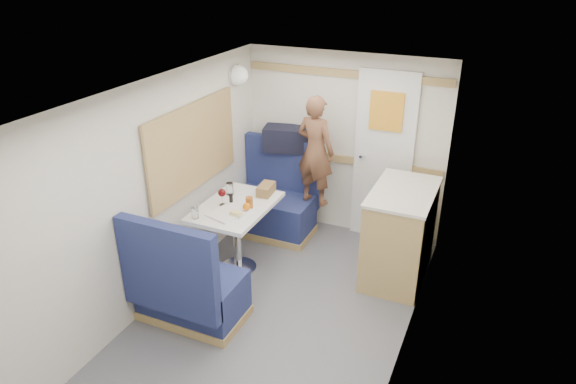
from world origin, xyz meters
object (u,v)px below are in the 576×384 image
at_px(orange_fruit, 246,207).
at_px(bench_far, 275,207).
at_px(beer_glass, 249,203).
at_px(dome_light, 238,75).
at_px(cheese_block, 236,213).
at_px(tumbler_left, 195,213).
at_px(bench_near, 188,292).
at_px(person, 315,151).
at_px(wine_glass, 222,193).
at_px(bread_loaf, 266,189).
at_px(duffel_bag, 290,139).
at_px(galley_counter, 399,233).
at_px(pepper_grinder, 231,199).
at_px(tumbler_mid, 230,189).
at_px(tray, 229,212).
at_px(dinette_table, 236,219).

bearing_deg(orange_fruit, bench_far, 99.62).
bearing_deg(beer_glass, dome_light, 122.39).
relative_size(cheese_block, tumbler_left, 0.97).
bearing_deg(bench_near, beer_glass, 80.62).
bearing_deg(orange_fruit, cheese_block, -108.26).
bearing_deg(dome_light, tumbler_left, -81.41).
relative_size(person, wine_glass, 6.97).
bearing_deg(bread_loaf, duffel_bag, 96.20).
height_order(galley_counter, orange_fruit, galley_counter).
bearing_deg(beer_glass, cheese_block, -97.13).
relative_size(bench_far, pepper_grinder, 10.65).
bearing_deg(cheese_block, orange_fruit, 71.74).
distance_m(bench_near, beer_glass, 1.00).
relative_size(galley_counter, tumbler_mid, 7.65).
xyz_separation_m(bench_near, tumbler_left, (-0.20, 0.49, 0.47)).
distance_m(person, tumbler_left, 1.45).
bearing_deg(tray, duffel_bag, 87.89).
bearing_deg(dinette_table, bench_far, 90.00).
distance_m(duffel_bag, bread_loaf, 0.82).
distance_m(galley_counter, tumbler_left, 1.94).
relative_size(galley_counter, pepper_grinder, 9.34).
distance_m(person, pepper_grinder, 1.05).
height_order(beer_glass, pepper_grinder, beer_glass).
distance_m(bench_near, wine_glass, 0.99).
distance_m(dome_light, wine_glass, 1.31).
distance_m(dome_light, duffel_bag, 0.89).
relative_size(bench_near, bread_loaf, 4.44).
distance_m(dinette_table, cheese_block, 0.30).
relative_size(tray, tumbler_mid, 2.90).
height_order(tray, tumbler_mid, tumbler_mid).
height_order(bench_far, tray, bench_far).
distance_m(dinette_table, pepper_grinder, 0.21).
xyz_separation_m(duffel_bag, beer_glass, (0.07, -1.11, -0.26)).
height_order(wine_glass, bread_loaf, wine_glass).
bearing_deg(tray, pepper_grinder, 112.60).
height_order(wine_glass, tumbler_left, wine_glass).
distance_m(tray, tumbler_mid, 0.41).
height_order(bench_far, pepper_grinder, bench_far).
height_order(tray, wine_glass, wine_glass).
height_order(orange_fruit, wine_glass, wine_glass).
bearing_deg(galley_counter, dome_light, 170.82).
xyz_separation_m(orange_fruit, wine_glass, (-0.27, 0.03, 0.07)).
bearing_deg(cheese_block, person, 72.41).
relative_size(bench_far, cheese_block, 10.29).
bearing_deg(dinette_table, tray, -82.58).
xyz_separation_m(tray, wine_glass, (-0.14, 0.12, 0.11)).
xyz_separation_m(person, beer_glass, (-0.32, -0.88, -0.26)).
xyz_separation_m(dome_light, bread_loaf, (0.54, -0.50, -0.98)).
xyz_separation_m(bench_far, orange_fruit, (0.16, -0.94, 0.47)).
height_order(cheese_block, pepper_grinder, pepper_grinder).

